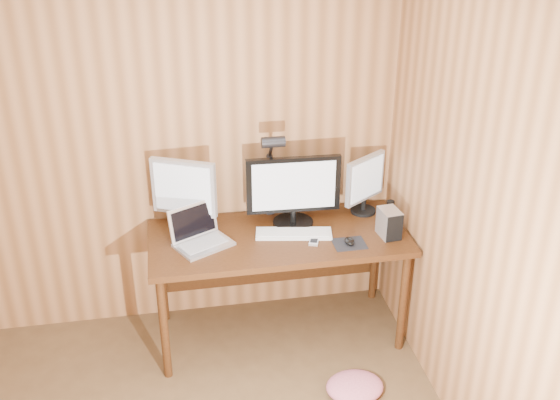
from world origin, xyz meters
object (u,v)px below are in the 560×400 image
object	(u,v)px
desk	(277,246)
hard_drive	(389,223)
phone	(314,241)
laptop	(199,235)
speaker	(390,209)
monitor_center	(293,190)
keyboard	(294,233)
monitor_right	(365,183)
monitor_left	(184,193)
desk_lamp	(272,163)
mouse	(349,241)

from	to	relation	value
desk	hard_drive	distance (m)	0.73
phone	desk	bearing A→B (deg)	156.57
laptop	speaker	size ratio (longest dim) A/B	3.40
desk	hard_drive	world-z (taller)	hard_drive
desk	phone	size ratio (longest dim) A/B	13.22
monitor_center	keyboard	xyz separation A→B (m)	(-0.02, -0.14, -0.23)
monitor_right	keyboard	xyz separation A→B (m)	(-0.51, -0.22, -0.20)
monitor_left	keyboard	xyz separation A→B (m)	(0.65, -0.20, -0.24)
desk_lamp	monitor_right	bearing A→B (deg)	8.13
monitor_left	keyboard	size ratio (longest dim) A/B	0.96
phone	speaker	world-z (taller)	speaker
monitor_center	speaker	distance (m)	0.66
monitor_left	desk_lamp	bearing A→B (deg)	29.28
phone	desk_lamp	world-z (taller)	desk_lamp
laptop	mouse	world-z (taller)	laptop
desk	desk_lamp	world-z (taller)	desk_lamp
desk	phone	world-z (taller)	phone
desk	hard_drive	size ratio (longest dim) A/B	9.07
monitor_left	keyboard	bearing A→B (deg)	7.87
monitor_right	laptop	xyz separation A→B (m)	(-1.09, -0.21, -0.15)
hard_drive	laptop	bearing A→B (deg)	167.63
keyboard	hard_drive	world-z (taller)	hard_drive
phone	desk_lamp	xyz separation A→B (m)	(-0.20, 0.35, 0.38)
monitor_left	desk_lamp	world-z (taller)	desk_lamp
speaker	phone	bearing A→B (deg)	-158.21
desk	phone	bearing A→B (deg)	-43.30
phone	monitor_right	bearing A→B (deg)	58.27
monitor_left	mouse	xyz separation A→B (m)	(0.96, -0.37, -0.23)
desk	mouse	size ratio (longest dim) A/B	15.61
hard_drive	keyboard	bearing A→B (deg)	162.48
monitor_left	mouse	bearing A→B (deg)	4.06
keyboard	desk_lamp	size ratio (longest dim) A/B	0.77
desk	speaker	bearing A→B (deg)	2.61
monitor_center	phone	world-z (taller)	monitor_center
monitor_center	speaker	size ratio (longest dim) A/B	5.03
desk	monitor_left	bearing A→B (deg)	168.04
monitor_right	speaker	xyz separation A→B (m)	(0.15, -0.10, -0.15)
monitor_left	desk_lamp	xyz separation A→B (m)	(0.55, 0.04, 0.14)
monitor_center	phone	xyz separation A→B (m)	(0.08, -0.24, -0.23)
monitor_center	monitor_right	world-z (taller)	monitor_center
monitor_left	speaker	size ratio (longest dim) A/B	3.96
phone	keyboard	bearing A→B (deg)	155.69
desk	speaker	size ratio (longest dim) A/B	13.60
keyboard	mouse	world-z (taller)	mouse
desk	mouse	xyz separation A→B (m)	(0.40, -0.25, 0.14)
desk	monitor_left	distance (m)	0.68
hard_drive	desk_lamp	xyz separation A→B (m)	(-0.67, 0.35, 0.30)
mouse	keyboard	bearing A→B (deg)	151.94
hard_drive	desk_lamp	distance (m)	0.82
phone	desk_lamp	bearing A→B (deg)	140.24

